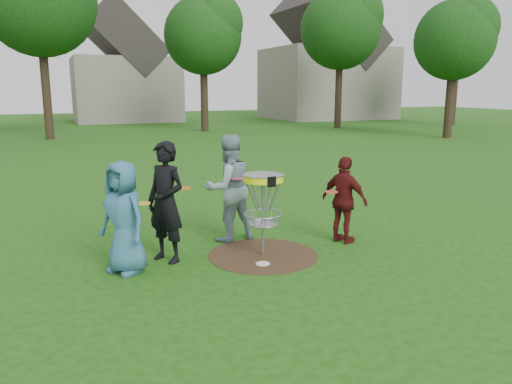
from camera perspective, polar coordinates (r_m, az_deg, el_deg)
name	(u,v)px	position (r m, az deg, el deg)	size (l,w,h in m)	color
ground	(263,255)	(8.22, 0.81, -7.24)	(100.00, 100.00, 0.00)	#19470F
dirt_patch	(263,255)	(8.21, 0.81, -7.21)	(1.80, 1.80, 0.01)	#47331E
player_blue	(124,217)	(7.52, -14.87, -2.83)	(0.82, 0.53, 1.67)	#2E6280
player_black	(166,202)	(7.85, -10.26, -1.16)	(0.69, 0.45, 1.89)	black
player_grey	(228,188)	(8.82, -3.17, 0.46)	(0.92, 0.72, 1.89)	#7D98A2
player_maroon	(344,200)	(8.82, 10.07, -0.92)	(0.90, 0.37, 1.53)	#511212
disc_on_grass	(263,264)	(7.81, 0.78, -8.21)	(0.22, 0.22, 0.02)	white
disc_golf_basket	(263,194)	(7.94, 0.83, -0.28)	(0.66, 0.67, 1.38)	#9EA0A5
held_discs	(228,190)	(8.04, -3.25, 0.23)	(3.42, 0.90, 0.24)	gold
tree_row	(112,18)	(28.24, -16.11, 18.58)	(51.20, 17.42, 9.90)	#38281C
house_row	(151,68)	(40.98, -11.88, 13.66)	(44.50, 10.65, 11.62)	gray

